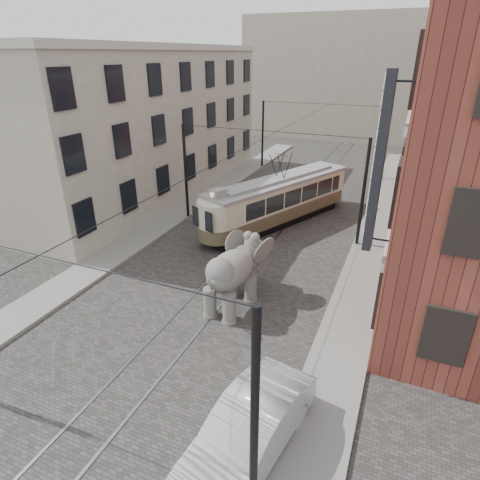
% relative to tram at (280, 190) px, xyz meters
% --- Properties ---
extents(ground, '(120.00, 120.00, 0.00)m').
position_rel_tram_xyz_m(ground, '(-0.10, -7.53, -2.20)').
color(ground, '#413F3C').
extents(tram_rails, '(1.54, 80.00, 0.02)m').
position_rel_tram_xyz_m(tram_rails, '(-0.10, -7.53, -2.19)').
color(tram_rails, slate).
rests_on(tram_rails, ground).
extents(sidewalk_right, '(2.00, 60.00, 0.15)m').
position_rel_tram_xyz_m(sidewalk_right, '(5.90, -7.53, -2.12)').
color(sidewalk_right, slate).
rests_on(sidewalk_right, ground).
extents(sidewalk_left, '(2.00, 60.00, 0.15)m').
position_rel_tram_xyz_m(sidewalk_left, '(-6.60, -7.53, -2.12)').
color(sidewalk_left, slate).
rests_on(sidewalk_left, ground).
extents(stucco_building, '(7.00, 24.00, 10.00)m').
position_rel_tram_xyz_m(stucco_building, '(-11.10, 2.47, 2.80)').
color(stucco_building, gray).
rests_on(stucco_building, ground).
extents(distant_block, '(28.00, 10.00, 14.00)m').
position_rel_tram_xyz_m(distant_block, '(-0.10, 32.47, 4.80)').
color(distant_block, gray).
rests_on(distant_block, ground).
extents(catenary, '(11.00, 30.20, 6.00)m').
position_rel_tram_xyz_m(catenary, '(-0.30, -2.53, 0.80)').
color(catenary, black).
rests_on(catenary, ground).
extents(tram, '(6.62, 11.05, 4.40)m').
position_rel_tram_xyz_m(tram, '(0.00, 0.00, 0.00)').
color(tram, beige).
rests_on(tram, ground).
extents(elephant, '(3.07, 4.91, 2.85)m').
position_rel_tram_xyz_m(elephant, '(1.09, -9.81, -0.78)').
color(elephant, '#5D5A56').
rests_on(elephant, ground).
extents(parked_car, '(2.56, 5.18, 1.63)m').
position_rel_tram_xyz_m(parked_car, '(4.34, -15.88, -1.38)').
color(parked_car, '#A5A4A9').
rests_on(parked_car, ground).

